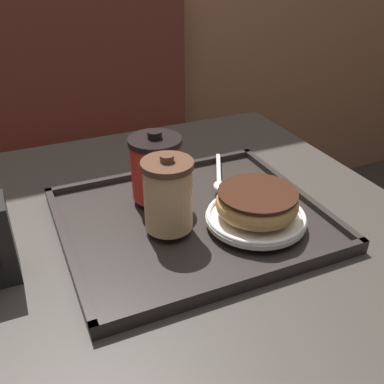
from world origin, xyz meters
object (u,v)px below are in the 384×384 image
(coffee_cup_front, at_px, (168,194))
(spoon, at_px, (219,180))
(donut_chocolate_glazed, at_px, (257,202))
(coffee_cup_rear, at_px, (156,167))

(coffee_cup_front, relative_size, spoon, 0.85)
(donut_chocolate_glazed, height_order, spoon, donut_chocolate_glazed)
(coffee_cup_rear, relative_size, spoon, 0.83)
(coffee_cup_front, height_order, donut_chocolate_glazed, coffee_cup_front)
(donut_chocolate_glazed, bearing_deg, spoon, 88.13)
(coffee_cup_front, height_order, coffee_cup_rear, coffee_cup_front)
(coffee_cup_rear, relative_size, donut_chocolate_glazed, 0.92)
(donut_chocolate_glazed, bearing_deg, coffee_cup_front, 162.68)
(spoon, bearing_deg, coffee_cup_rear, -63.64)
(coffee_cup_front, xyz_separation_m, donut_chocolate_glazed, (0.14, -0.04, -0.02))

